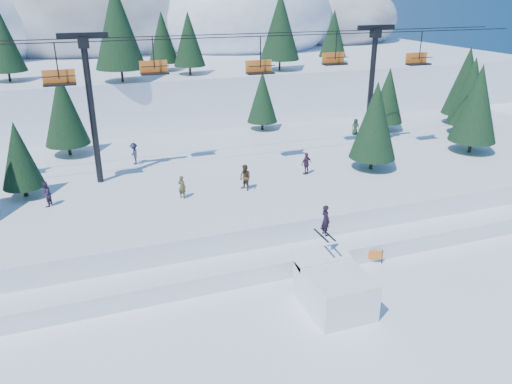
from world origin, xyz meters
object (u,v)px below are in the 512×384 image
object	(u,v)px
jump_kicker	(334,287)
banner_near	(359,255)
chairlift	(235,78)
banner_far	(416,237)

from	to	relation	value
jump_kicker	banner_near	size ratio (longest dim) A/B	1.95
chairlift	banner_far	distance (m)	17.01
jump_kicker	chairlift	xyz separation A→B (m)	(0.00, 16.26, 8.18)
banner_far	jump_kicker	bearing A→B (deg)	-152.75
banner_far	chairlift	bearing A→B (deg)	124.53
chairlift	banner_far	size ratio (longest dim) A/B	16.20
chairlift	banner_near	distance (m)	15.93
chairlift	jump_kicker	bearing A→B (deg)	-90.01
chairlift	banner_near	xyz separation A→B (m)	(3.57, -12.80, -8.78)
banner_near	banner_far	bearing A→B (deg)	9.64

